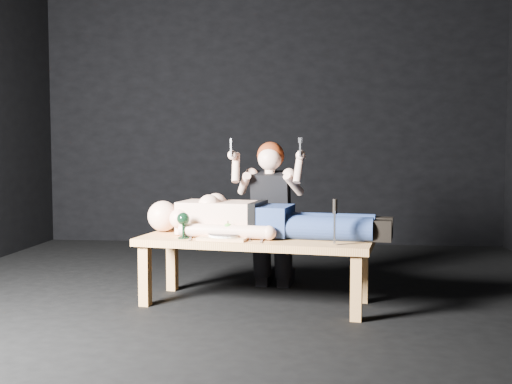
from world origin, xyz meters
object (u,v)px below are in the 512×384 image
table (255,271)px  carving_knife (335,222)px  kneeling_woman (273,213)px  goblet (183,225)px  serving_tray (225,238)px  lying_man (266,215)px

table → carving_knife: carving_knife is taller
kneeling_woman → goblet: 0.81m
carving_knife → serving_tray: bearing=175.8°
kneeling_woman → carving_knife: (0.44, -0.78, 0.03)m
table → serving_tray: bearing=-142.8°
serving_tray → goblet: goblet is taller
table → carving_knife: size_ratio=5.46×
goblet → serving_tray: bearing=-1.8°
carving_knife → table: bearing=161.8°
carving_knife → lying_man: bearing=151.4°
carving_knife → goblet: bearing=179.0°
lying_man → kneeling_woman: size_ratio=1.45×
kneeling_woman → table: bearing=-92.6°
goblet → lying_man: bearing=18.2°
lying_man → kneeling_woman: (0.01, 0.43, -0.03)m
lying_man → goblet: (-0.53, -0.17, -0.05)m
kneeling_woman → goblet: (-0.54, -0.60, -0.02)m
lying_man → goblet: lying_man is taller
serving_tray → carving_knife: size_ratio=1.13×
kneeling_woman → serving_tray: 0.67m
serving_tray → lying_man: bearing=36.0°
lying_man → serving_tray: (-0.25, -0.18, -0.13)m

